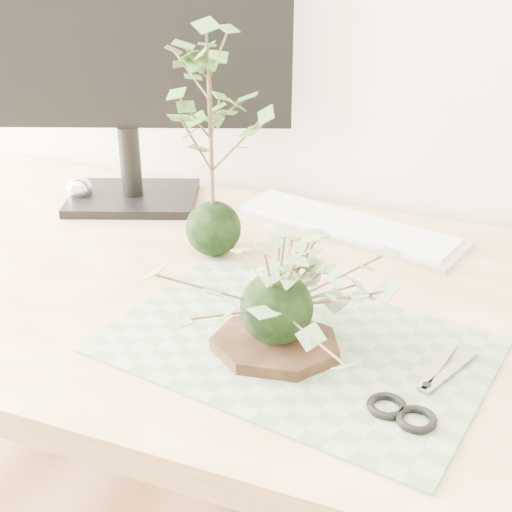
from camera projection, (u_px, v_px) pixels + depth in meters
name	position (u px, v px, depth m)	size (l,w,h in m)	color
desk	(291.00, 349.00, 1.02)	(1.60, 0.70, 0.74)	#D0B286
cutting_mat	(296.00, 346.00, 0.87)	(0.45, 0.30, 0.00)	#587251
stone_dish	(276.00, 345.00, 0.86)	(0.16, 0.16, 0.01)	black
ivy_kokedama	(277.00, 277.00, 0.81)	(0.30, 0.30, 0.17)	black
maple_kokedama	(210.00, 94.00, 0.99)	(0.19, 0.19, 0.35)	black
keyboard	(346.00, 226.00, 1.18)	(0.41, 0.21, 0.02)	#BABABA
monitor	(123.00, 38.00, 1.17)	(0.54, 0.24, 0.50)	black
foil_ball	(79.00, 189.00, 1.28)	(0.05, 0.05, 0.05)	white
scissors	(418.00, 404.00, 0.76)	(0.09, 0.18, 0.01)	gray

